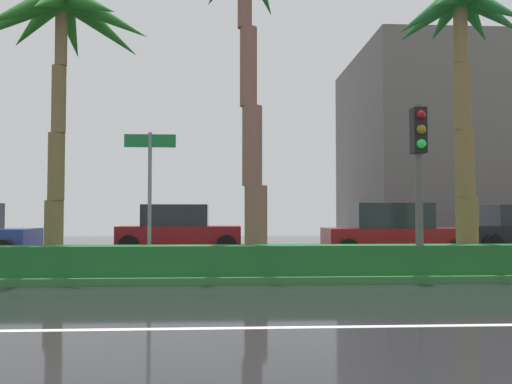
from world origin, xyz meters
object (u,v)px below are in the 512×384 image
(palm_tree_centre_left, at_px, (61,29))
(street_name_sign, at_px, (150,182))
(palm_tree_centre, at_px, (247,7))
(palm_tree_centre_right, at_px, (461,36))
(car_in_traffic_third, at_px, (393,232))
(car_in_traffic_second, at_px, (179,230))
(traffic_signal_median_right, at_px, (419,157))

(palm_tree_centre_left, relative_size, street_name_sign, 2.26)
(palm_tree_centre_left, height_order, palm_tree_centre, palm_tree_centre)
(palm_tree_centre_right, bearing_deg, palm_tree_centre, -179.74)
(palm_tree_centre, distance_m, car_in_traffic_third, 8.07)
(palm_tree_centre_right, height_order, street_name_sign, palm_tree_centre_right)
(palm_tree_centre_right, relative_size, car_in_traffic_third, 1.67)
(palm_tree_centre_right, height_order, car_in_traffic_third, palm_tree_centre_right)
(palm_tree_centre_left, xyz_separation_m, palm_tree_centre_right, (9.64, 0.40, 0.15))
(palm_tree_centre, bearing_deg, car_in_traffic_second, 108.18)
(palm_tree_centre, distance_m, palm_tree_centre_right, 5.35)
(palm_tree_centre_left, distance_m, traffic_signal_median_right, 8.56)
(traffic_signal_median_right, bearing_deg, palm_tree_centre_right, 47.23)
(palm_tree_centre, xyz_separation_m, palm_tree_centre_right, (5.32, 0.02, -0.61))
(palm_tree_centre_left, distance_m, street_name_sign, 4.29)
(palm_tree_centre_left, distance_m, palm_tree_centre, 4.41)
(palm_tree_centre, height_order, car_in_traffic_second, palm_tree_centre)
(traffic_signal_median_right, xyz_separation_m, car_in_traffic_third, (1.11, 5.43, -1.77))
(palm_tree_centre, xyz_separation_m, street_name_sign, (-2.15, -1.27, -4.35))
(palm_tree_centre_left, bearing_deg, car_in_traffic_second, 72.92)
(palm_tree_centre_left, bearing_deg, traffic_signal_median_right, -11.11)
(palm_tree_centre_left, height_order, street_name_sign, palm_tree_centre_left)
(car_in_traffic_second, distance_m, car_in_traffic_third, 7.48)
(palm_tree_centre, height_order, traffic_signal_median_right, palm_tree_centre)
(traffic_signal_median_right, xyz_separation_m, car_in_traffic_second, (-5.69, 8.54, -1.77))
(traffic_signal_median_right, height_order, car_in_traffic_third, traffic_signal_median_right)
(palm_tree_centre, bearing_deg, traffic_signal_median_right, -28.61)
(palm_tree_centre_left, bearing_deg, palm_tree_centre_right, 2.39)
(palm_tree_centre_right, relative_size, traffic_signal_median_right, 2.03)
(palm_tree_centre_right, distance_m, traffic_signal_median_right, 4.17)
(traffic_signal_median_right, bearing_deg, palm_tree_centre_left, 168.89)
(car_in_traffic_second, bearing_deg, car_in_traffic_third, -24.55)
(street_name_sign, bearing_deg, car_in_traffic_second, 90.18)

